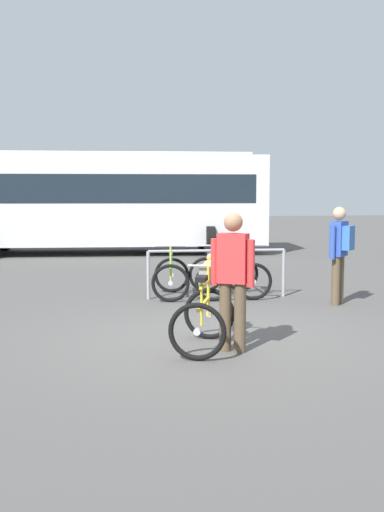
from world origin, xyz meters
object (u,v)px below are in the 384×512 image
(pedestrian_with_backpack, at_px, (340,249))
(featured_bicycle, at_px, (205,307))
(racked_bike_blue, at_px, (210,276))
(bus_distant, at_px, (102,197))
(racked_bike_lime, at_px, (171,277))
(racked_bike_yellow, at_px, (247,275))
(person_with_featured_bike, at_px, (233,275))

(pedestrian_with_backpack, bearing_deg, featured_bicycle, -140.49)
(racked_bike_blue, relative_size, bus_distant, 0.11)
(racked_bike_lime, bearing_deg, racked_bike_yellow, -3.66)
(racked_bike_lime, distance_m, racked_bike_blue, 0.70)
(racked_bike_yellow, xyz_separation_m, person_with_featured_bike, (-1.26, -3.75, 0.54))
(featured_bicycle, distance_m, bus_distant, 11.90)
(racked_bike_lime, relative_size, featured_bicycle, 0.95)
(racked_bike_yellow, distance_m, pedestrian_with_backpack, 1.80)
(pedestrian_with_backpack, xyz_separation_m, bus_distant, (-3.54, 9.51, 0.80))
(racked_bike_lime, relative_size, person_with_featured_bike, 0.72)
(pedestrian_with_backpack, bearing_deg, racked_bike_yellow, 137.14)
(featured_bicycle, bearing_deg, racked_bike_yellow, 66.14)
(racked_bike_lime, bearing_deg, featured_bicycle, -92.16)
(person_with_featured_bike, xyz_separation_m, bus_distant, (-1.02, 12.09, 0.83))
(racked_bike_lime, bearing_deg, person_with_featured_bike, -88.02)
(racked_bike_lime, relative_size, racked_bike_yellow, 1.04)
(racked_bike_yellow, bearing_deg, bus_distant, 105.29)
(racked_bike_lime, xyz_separation_m, featured_bicycle, (-0.13, -3.55, 0.12))
(racked_bike_yellow, height_order, person_with_featured_bike, person_with_featured_bike)
(pedestrian_with_backpack, bearing_deg, person_with_featured_bike, -134.27)
(racked_bike_blue, relative_size, racked_bike_yellow, 1.02)
(racked_bike_blue, distance_m, person_with_featured_bike, 3.87)
(featured_bicycle, bearing_deg, racked_bike_lime, 87.84)
(featured_bicycle, relative_size, pedestrian_with_backpack, 0.77)
(featured_bicycle, height_order, pedestrian_with_backpack, pedestrian_with_backpack)
(pedestrian_with_backpack, height_order, bus_distant, bus_distant)
(bus_distant, bearing_deg, person_with_featured_bike, -85.20)
(pedestrian_with_backpack, relative_size, bus_distant, 0.16)
(person_with_featured_bike, distance_m, bus_distant, 12.16)
(racked_bike_yellow, height_order, featured_bicycle, featured_bicycle)
(featured_bicycle, bearing_deg, racked_bike_blue, 76.64)
(racked_bike_blue, distance_m, pedestrian_with_backpack, 2.37)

